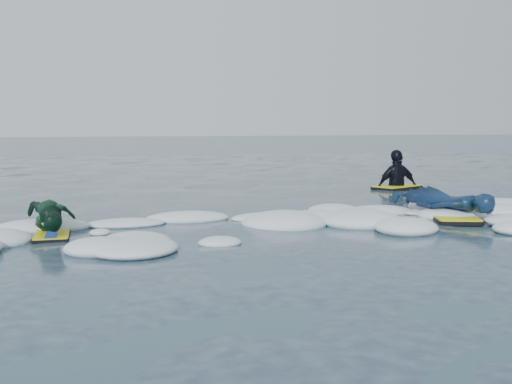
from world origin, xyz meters
TOP-DOWN VIEW (x-y plane):
  - ground at (0.00, 0.00)m, footprint 120.00×120.00m
  - foam_band at (0.00, 1.03)m, footprint 12.00×3.10m
  - prone_woman_unit at (3.00, 1.00)m, footprint 1.26×1.91m
  - prone_child_unit at (-2.95, 0.86)m, footprint 0.76×1.30m
  - waiting_rider_unit at (4.26, 5.25)m, footprint 1.33×1.11m

SIDE VIEW (x-z plane):
  - ground at x=0.00m, z-range 0.00..0.00m
  - foam_band at x=0.00m, z-range -0.15..0.15m
  - waiting_rider_unit at x=4.26m, z-range -0.85..0.90m
  - prone_woman_unit at x=3.00m, z-range 0.01..0.48m
  - prone_child_unit at x=-2.95m, z-range 0.01..0.49m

